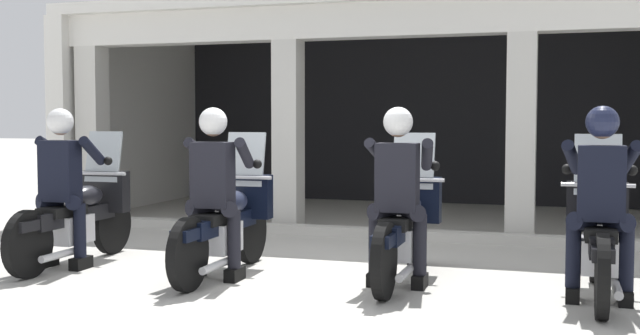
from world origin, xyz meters
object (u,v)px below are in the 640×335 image
object	(u,v)px
police_officer_center_right	(398,181)
police_officer_far_right	(601,187)
motorcycle_far_left	(80,215)
police_officer_center_left	(214,178)
motorcycle_center_right	(404,226)
motorcycle_far_right	(599,236)
motorcycle_center_left	(228,222)
police_officer_far_left	(62,174)

from	to	relation	value
police_officer_center_right	police_officer_far_right	xyz separation A→B (m)	(1.67, -0.12, 0.00)
motorcycle_far_left	police_officer_center_left	size ratio (longest dim) A/B	1.29
motorcycle_center_right	motorcycle_far_right	world-z (taller)	same
motorcycle_center_left	police_officer_center_left	world-z (taller)	police_officer_center_left
motorcycle_center_left	motorcycle_far_right	xyz separation A→B (m)	(3.34, 0.08, 0.00)
motorcycle_far_left	police_officer_center_right	size ratio (longest dim) A/B	1.29
motorcycle_far_left	police_officer_center_right	xyz separation A→B (m)	(3.34, -0.13, 0.44)
police_officer_center_left	police_officer_center_right	bearing A→B (deg)	-2.52
police_officer_center_right	police_officer_far_right	bearing A→B (deg)	-20.19
police_officer_center_left	motorcycle_far_right	world-z (taller)	police_officer_center_left
motorcycle_center_left	police_officer_far_right	world-z (taller)	police_officer_far_right
police_officer_far_left	motorcycle_center_left	xyz separation A→B (m)	(1.67, 0.23, -0.44)
motorcycle_far_right	police_officer_far_right	bearing A→B (deg)	-97.17
police_officer_center_left	motorcycle_far_right	bearing A→B (deg)	-3.25
motorcycle_center_right	motorcycle_far_right	distance (m)	1.68
motorcycle_center_left	motorcycle_far_right	world-z (taller)	same
motorcycle_center_left	police_officer_center_right	distance (m)	1.73
police_officer_far_left	police_officer_center_right	xyz separation A→B (m)	(3.34, 0.16, 0.00)
police_officer_center_left	motorcycle_far_right	distance (m)	3.39
motorcycle_center_right	police_officer_center_left	bearing A→B (deg)	-179.75
motorcycle_center_left	police_officer_far_right	distance (m)	3.38
police_officer_far_left	police_officer_center_left	size ratio (longest dim) A/B	1.00
police_officer_far_right	police_officer_far_left	bearing A→B (deg)	173.49
police_officer_center_right	police_officer_far_right	distance (m)	1.68
police_officer_center_left	police_officer_center_right	xyz separation A→B (m)	(1.67, 0.21, 0.00)
motorcycle_far_left	police_officer_far_right	distance (m)	5.04
police_officer_far_left	motorcycle_far_right	size ratio (longest dim) A/B	0.78
police_officer_center_left	police_officer_far_right	distance (m)	3.35
police_officer_far_left	motorcycle_center_left	size ratio (longest dim) A/B	0.78
motorcycle_center_left	police_officer_far_right	bearing A→B (deg)	-12.94
motorcycle_far_right	police_officer_center_right	bearing A→B (deg)	178.64
police_officer_center_right	motorcycle_center_left	bearing A→B (deg)	161.28
police_officer_far_left	police_officer_far_right	xyz separation A→B (m)	(5.02, 0.03, 0.00)
police_officer_far_left	police_officer_center_right	bearing A→B (deg)	-6.90
motorcycle_far_left	police_officer_far_left	size ratio (longest dim) A/B	1.29
police_officer_far_left	motorcycle_far_right	xyz separation A→B (m)	(5.02, 0.32, -0.44)
motorcycle_center_left	police_officer_far_right	xyz separation A→B (m)	(3.34, -0.20, 0.44)
motorcycle_far_left	police_officer_far_right	size ratio (longest dim) A/B	1.29
motorcycle_far_left	motorcycle_center_right	bearing A→B (deg)	-6.90
motorcycle_center_left	police_officer_center_right	xyz separation A→B (m)	(1.67, -0.08, 0.44)
motorcycle_far_right	police_officer_far_left	bearing A→B (deg)	176.73
motorcycle_far_right	police_officer_far_right	xyz separation A→B (m)	(-0.00, -0.28, 0.44)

